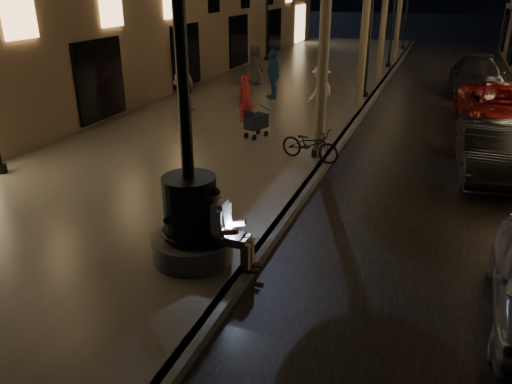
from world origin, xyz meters
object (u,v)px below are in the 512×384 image
at_px(lamp_curb_d, 408,2).
at_px(pedestrian_white, 320,91).
at_px(car_third, 504,109).
at_px(car_rear, 477,76).
at_px(pedestrian_red, 246,99).
at_px(pedestrian_pink, 183,85).
at_px(lamp_curb_c, 394,8).
at_px(pedestrian_dark, 255,65).
at_px(stroller, 256,122).
at_px(fountain_lamppost, 190,204).
at_px(car_second, 488,151).
at_px(seated_man_laptop, 224,225).
at_px(lamp_left_c, 267,6).
at_px(lamp_left_b, 184,18).
at_px(pedestrian_blue, 273,74).
at_px(bicycle, 310,144).
at_px(lamp_curb_b, 371,19).
at_px(lamp_curb_a, 322,41).

bearing_deg(lamp_curb_d, pedestrian_white, -92.89).
bearing_deg(car_third, car_rear, 90.14).
height_order(pedestrian_red, pedestrian_pink, pedestrian_pink).
height_order(lamp_curb_c, pedestrian_dark, lamp_curb_c).
bearing_deg(stroller, car_third, 51.28).
relative_size(fountain_lamppost, car_second, 1.31).
height_order(car_third, pedestrian_white, pedestrian_white).
bearing_deg(seated_man_laptop, car_third, 65.74).
bearing_deg(lamp_left_c, fountain_lamppost, -73.78).
relative_size(lamp_left_b, lamp_left_c, 1.00).
bearing_deg(seated_man_laptop, stroller, 106.44).
bearing_deg(pedestrian_white, pedestrian_red, -25.86).
height_order(pedestrian_white, pedestrian_blue, pedestrian_blue).
relative_size(lamp_left_b, pedestrian_dark, 2.67).
bearing_deg(bicycle, lamp_curb_b, 12.46).
xyz_separation_m(fountain_lamppost, pedestrian_blue, (-2.75, 12.40, -0.04)).
distance_m(lamp_curb_a, lamp_curb_d, 24.00).
height_order(lamp_left_c, bicycle, lamp_left_c).
bearing_deg(pedestrian_blue, lamp_curb_c, 121.58).
distance_m(lamp_left_c, stroller, 15.96).
bearing_deg(car_second, car_third, 77.79).
distance_m(lamp_curb_a, pedestrian_dark, 10.38).
xyz_separation_m(car_third, pedestrian_red, (-8.07, -2.53, 0.22)).
bearing_deg(car_third, lamp_curb_a, -139.57).
relative_size(lamp_left_c, pedestrian_red, 3.10).
distance_m(lamp_left_b, car_rear, 12.84).
bearing_deg(pedestrian_red, bicycle, -82.63).
xyz_separation_m(car_third, pedestrian_dark, (-10.08, 3.60, 0.35)).
distance_m(lamp_left_c, car_second, 19.28).
xyz_separation_m(lamp_curb_d, lamp_left_c, (-7.10, -8.00, 0.00)).
bearing_deg(pedestrian_blue, car_second, 14.92).
height_order(lamp_curb_a, lamp_left_b, same).
height_order(lamp_curb_a, lamp_curb_b, same).
bearing_deg(lamp_left_c, pedestrian_red, -73.43).
xyz_separation_m(lamp_curb_b, pedestrian_dark, (-5.13, 0.77, -2.13)).
relative_size(stroller, pedestrian_blue, 0.52).
relative_size(stroller, pedestrian_white, 0.57).
relative_size(car_rear, pedestrian_red, 3.27).
bearing_deg(fountain_lamppost, lamp_curb_d, 88.66).
relative_size(fountain_lamppost, car_third, 0.96).
bearing_deg(lamp_left_b, stroller, -45.17).
distance_m(pedestrian_red, bicycle, 4.28).
height_order(lamp_curb_a, pedestrian_pink, lamp_curb_a).
bearing_deg(pedestrian_dark, stroller, -145.58).
bearing_deg(lamp_left_b, pedestrian_dark, 54.57).
height_order(fountain_lamppost, pedestrian_pink, fountain_lamppost).
distance_m(fountain_lamppost, lamp_left_b, 13.75).
distance_m(pedestrian_white, pedestrian_dark, 6.08).
distance_m(seated_man_laptop, lamp_left_b, 14.09).
height_order(fountain_lamppost, pedestrian_red, fountain_lamppost).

